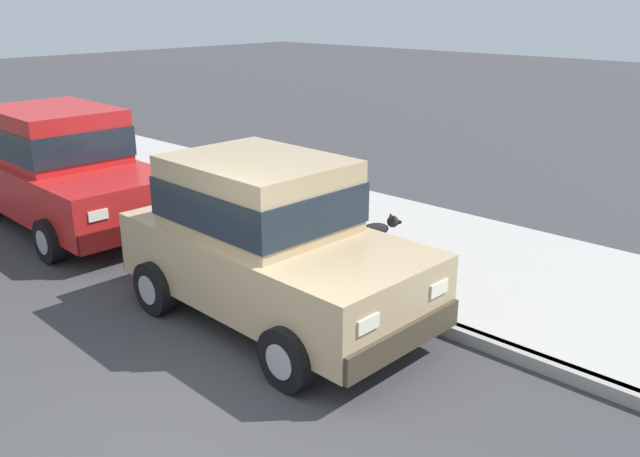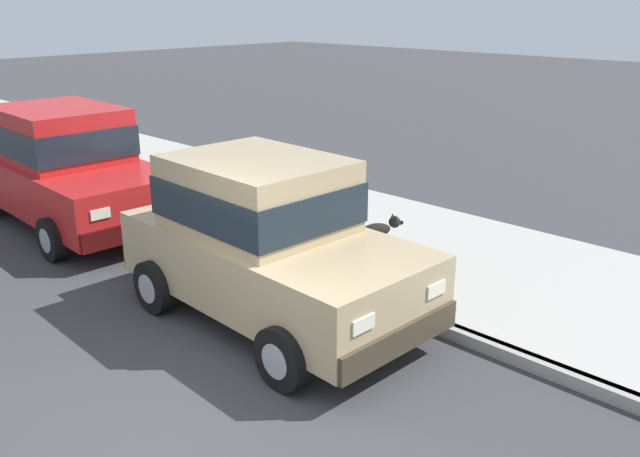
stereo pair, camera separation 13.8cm
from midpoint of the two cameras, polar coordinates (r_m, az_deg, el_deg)
The scene contains 6 objects.
ground_plane at distance 5.99m, azimuth -12.40°, elevation -17.37°, with size 80.00×80.00×0.00m, color #38383A.
curb at distance 7.86m, azimuth 7.29°, elevation -7.07°, with size 0.16×64.00×0.14m, color gray.
sidewalk at distance 9.26m, azimuth 14.02°, elevation -3.37°, with size 3.60×64.00×0.14m, color #A8A59E.
car_tan_hatchback at distance 7.46m, azimuth -4.07°, elevation -0.87°, with size 2.05×3.85×1.88m.
car_red_sedan at distance 11.48m, azimuth -20.77°, elevation 5.10°, with size 2.16×4.66×1.92m.
dog_black at distance 9.46m, azimuth 5.62°, elevation -0.05°, with size 0.70×0.41×0.49m.
Camera 2 is at (-2.48, -4.19, 3.52)m, focal length 37.15 mm.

